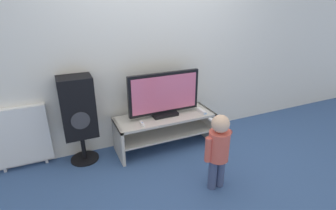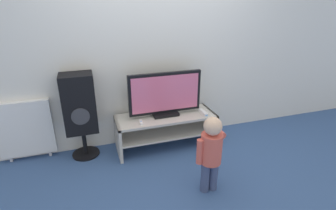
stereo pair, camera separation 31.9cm
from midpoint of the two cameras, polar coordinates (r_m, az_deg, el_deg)
ground_plane at (r=3.37m, az=-1.77°, el=-10.83°), size 16.00×16.00×0.00m
wall_back at (r=3.38m, az=-5.68°, el=12.99°), size 10.00×0.06×2.60m
tv_stand at (r=3.41m, az=-3.34°, el=-4.61°), size 1.28×0.47×0.45m
television at (r=3.26m, az=-3.63°, el=2.15°), size 0.93×0.20×0.56m
game_console at (r=3.43m, az=4.66°, el=-1.39°), size 0.05×0.19×0.04m
remote_primary at (r=3.14m, az=-8.56°, el=-4.09°), size 0.04×0.13×0.03m
child at (r=2.63m, az=7.47°, el=-8.91°), size 0.31×0.47×0.82m
speaker_tower at (r=3.19m, az=-21.75°, el=-0.89°), size 0.37×0.33×1.05m
radiator at (r=3.46m, az=-31.94°, el=-5.93°), size 0.62×0.08×0.75m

